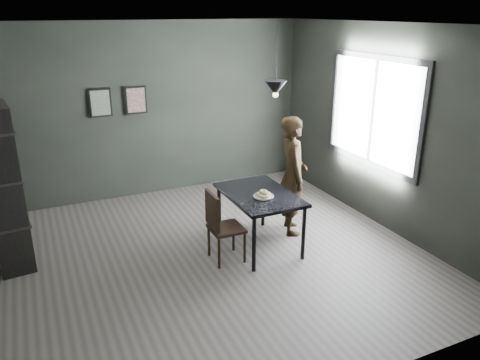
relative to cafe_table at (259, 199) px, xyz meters
name	(u,v)px	position (x,y,z in m)	size (l,w,h in m)	color
ground	(217,255)	(-0.60, 0.00, -0.67)	(5.00, 5.00, 0.00)	#3C3734
back_wall	(158,110)	(-0.60, 2.50, 0.73)	(5.00, 0.10, 2.80)	black
ceiling	(212,24)	(-0.60, 0.00, 2.13)	(5.00, 5.00, 0.02)	silver
window_assembly	(373,112)	(1.87, 0.20, 0.93)	(0.04, 1.96, 1.56)	white
cafe_table	(259,199)	(0.00, 0.00, 0.00)	(0.80, 1.20, 0.75)	black
white_plate	(264,197)	(-0.02, -0.15, 0.08)	(0.23, 0.23, 0.01)	white
donut_pile	(264,194)	(-0.02, -0.15, 0.12)	(0.20, 0.20, 0.09)	beige
woman	(293,176)	(0.62, 0.23, 0.15)	(0.60, 0.40, 1.65)	black
wood_chair	(220,222)	(-0.60, -0.14, -0.15)	(0.40, 0.40, 0.91)	black
shelf_unit	(3,190)	(-2.92, 0.82, 0.31)	(0.37, 0.66, 1.97)	black
pendant_lamp	(276,88)	(0.25, 0.10, 1.38)	(0.28, 0.28, 0.86)	black
framed_print_left	(100,103)	(-1.50, 2.47, 0.93)	(0.34, 0.04, 0.44)	black
framed_print_right	(136,100)	(-0.95, 2.47, 0.93)	(0.34, 0.04, 0.44)	black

